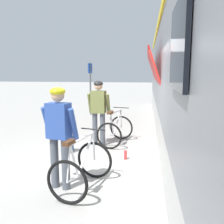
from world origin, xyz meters
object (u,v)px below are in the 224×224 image
Objects in this scene: cyclist_near_in_blue at (59,129)px; bicycle_near_white at (82,167)px; platform_sign_post at (90,80)px; bicycle_far_silver at (116,130)px; cyclist_far_in_olive at (99,107)px; backpack_on_platform at (67,144)px; water_bottle_near_the_bikes at (125,155)px.

bicycle_near_white is at bearing -2.99° from cyclist_near_in_blue.
platform_sign_post reaches higher than cyclist_near_in_blue.
bicycle_near_white is 0.50× the size of platform_sign_post.
cyclist_near_in_blue is 2.90m from bicycle_far_silver.
platform_sign_post is (-1.32, 4.69, 0.57)m from cyclist_far_in_olive.
cyclist_near_in_blue is at bearing 177.01° from bicycle_near_white.
cyclist_far_in_olive is 4.40× the size of backpack_on_platform.
bicycle_far_silver is at bearing -68.74° from platform_sign_post.
bicycle_near_white is at bearing -110.78° from water_bottle_near_the_bikes.
cyclist_near_in_blue is 0.76m from bicycle_near_white.
cyclist_near_in_blue is at bearing -93.62° from cyclist_far_in_olive.
platform_sign_post is at bearing 110.59° from water_bottle_near_the_bikes.
bicycle_far_silver is 0.50× the size of platform_sign_post.
bicycle_near_white is 7.57m from platform_sign_post.
cyclist_far_in_olive is 1.48× the size of bicycle_near_white.
platform_sign_post reaches higher than bicycle_far_silver.
bicycle_far_silver is (0.61, 2.76, -0.65)m from cyclist_near_in_blue.
cyclist_near_in_blue is 2.60m from cyclist_far_in_olive.
cyclist_near_in_blue reaches higher than bicycle_near_white.
cyclist_near_in_blue is 8.54× the size of water_bottle_near_the_bikes.
bicycle_far_silver is at bearing 77.56° from cyclist_near_in_blue.
cyclist_far_in_olive is 0.80m from bicycle_far_silver.
bicycle_near_white is at bearing -65.53° from backpack_on_platform.
platform_sign_post is (-1.55, 7.30, 1.22)m from bicycle_near_white.
cyclist_far_in_olive is 0.73× the size of platform_sign_post.
bicycle_near_white reaches higher than water_bottle_near_the_bikes.
bicycle_far_silver reaches higher than water_bottle_near_the_bikes.
cyclist_near_in_blue is 7.40m from platform_sign_post.
backpack_on_platform is (-1.12, -0.87, -0.20)m from bicycle_far_silver.
bicycle_far_silver is 5.01m from platform_sign_post.
cyclist_far_in_olive reaches higher than water_bottle_near_the_bikes.
bicycle_near_white reaches higher than backpack_on_platform.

